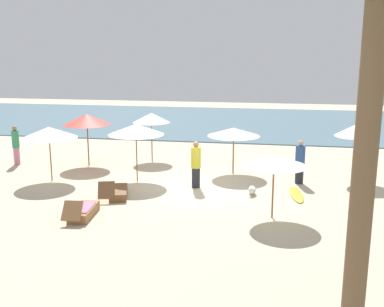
% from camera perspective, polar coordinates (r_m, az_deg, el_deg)
% --- Properties ---
extents(ground_plane, '(60.00, 60.00, 0.00)m').
position_cam_1_polar(ground_plane, '(17.40, 0.35, -4.48)').
color(ground_plane, beige).
extents(ocean_water, '(48.00, 16.00, 0.06)m').
position_cam_1_polar(ocean_water, '(33.90, 5.19, 3.93)').
color(ocean_water, slate).
rests_on(ocean_water, ground_plane).
extents(umbrella_0, '(2.11, 2.11, 2.34)m').
position_cam_1_polar(umbrella_0, '(21.23, -12.87, 4.13)').
color(umbrella_0, brown).
rests_on(umbrella_0, ground_plane).
extents(umbrella_1, '(2.22, 2.22, 2.19)m').
position_cam_1_polar(umbrella_1, '(19.01, -17.27, 2.49)').
color(umbrella_1, brown).
rests_on(umbrella_1, ground_plane).
extents(umbrella_2, '(2.02, 2.02, 1.99)m').
position_cam_1_polar(umbrella_2, '(14.28, 10.11, -0.89)').
color(umbrella_2, brown).
rests_on(umbrella_2, ground_plane).
extents(umbrella_3, '(1.70, 1.70, 2.31)m').
position_cam_1_polar(umbrella_3, '(19.26, 19.69, 2.73)').
color(umbrella_3, olive).
rests_on(umbrella_3, ground_plane).
extents(umbrella_4, '(2.22, 2.22, 2.29)m').
position_cam_1_polar(umbrella_4, '(18.34, -6.93, 2.99)').
color(umbrella_4, brown).
rests_on(umbrella_4, ground_plane).
extents(umbrella_7, '(1.77, 1.77, 2.26)m').
position_cam_1_polar(umbrella_7, '(21.80, -5.04, 4.42)').
color(umbrella_7, olive).
rests_on(umbrella_7, ground_plane).
extents(umbrella_8, '(2.21, 2.21, 1.96)m').
position_cam_1_polar(umbrella_8, '(19.37, 5.18, 2.67)').
color(umbrella_8, brown).
rests_on(umbrella_8, ground_plane).
extents(lounger_0, '(1.04, 1.79, 0.69)m').
position_cam_1_polar(lounger_0, '(16.73, -9.21, -4.75)').
color(lounger_0, brown).
rests_on(lounger_0, ground_plane).
extents(lounger_2, '(0.73, 1.74, 0.68)m').
position_cam_1_polar(lounger_2, '(14.98, -13.35, -7.00)').
color(lounger_2, olive).
rests_on(lounger_2, ground_plane).
extents(person_1, '(0.51, 0.51, 1.72)m').
position_cam_1_polar(person_1, '(18.47, 13.19, -1.05)').
color(person_1, '#26262D').
rests_on(person_1, ground_plane).
extents(person_3, '(0.37, 0.37, 1.78)m').
position_cam_1_polar(person_3, '(22.52, -20.93, 1.00)').
color(person_3, '#D17299').
rests_on(person_3, ground_plane).
extents(person_4, '(0.40, 0.40, 1.79)m').
position_cam_1_polar(person_4, '(17.44, 0.49, -1.38)').
color(person_4, '#26262D').
rests_on(person_4, ground_plane).
extents(dog, '(0.33, 0.66, 0.31)m').
position_cam_1_polar(dog, '(16.94, 7.43, -4.50)').
color(dog, silver).
rests_on(dog, ground_plane).
extents(surfboard, '(0.61, 1.99, 0.07)m').
position_cam_1_polar(surfboard, '(17.16, 12.76, -4.93)').
color(surfboard, gold).
rests_on(surfboard, ground_plane).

